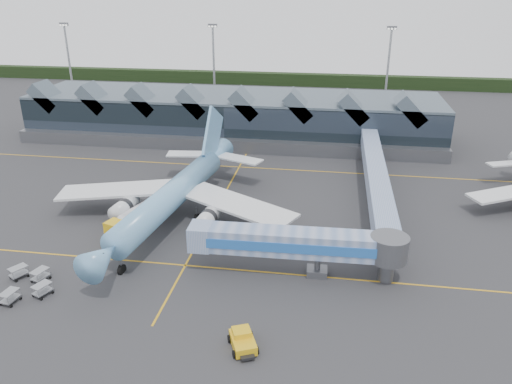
% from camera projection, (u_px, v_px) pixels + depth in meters
% --- Properties ---
extents(ground, '(260.00, 260.00, 0.00)m').
position_uv_depth(ground, '(202.00, 235.00, 69.19)').
color(ground, '#2D2D2F').
rests_on(ground, ground).
extents(taxi_stripes, '(120.00, 60.00, 0.01)m').
position_uv_depth(taxi_stripes, '(218.00, 206.00, 78.28)').
color(taxi_stripes, gold).
rests_on(taxi_stripes, ground).
extents(tree_line_far, '(260.00, 4.00, 4.00)m').
position_uv_depth(tree_line_far, '(284.00, 79.00, 168.46)').
color(tree_line_far, black).
rests_on(tree_line_far, ground).
extents(terminal, '(90.00, 22.25, 12.52)m').
position_uv_depth(terminal, '(233.00, 116.00, 111.07)').
color(terminal, black).
rests_on(terminal, ground).
extents(light_masts, '(132.40, 42.56, 22.45)m').
position_uv_depth(light_masts, '(352.00, 73.00, 118.43)').
color(light_masts, '#9B9FA4').
rests_on(light_masts, ground).
extents(main_airliner, '(37.14, 43.04, 13.83)m').
position_uv_depth(main_airliner, '(175.00, 193.00, 72.79)').
color(main_airliner, '#68AED3').
rests_on(main_airliner, ground).
extents(jet_bridge, '(25.70, 4.43, 5.86)m').
position_uv_depth(jet_bridge, '(309.00, 245.00, 58.43)').
color(jet_bridge, '#6E88B8').
rests_on(jet_bridge, ground).
extents(fuel_truck, '(4.87, 9.41, 3.16)m').
position_uv_depth(fuel_truck, '(133.00, 218.00, 70.15)').
color(fuel_truck, black).
rests_on(fuel_truck, ground).
extents(pushback_tug, '(3.46, 4.24, 1.70)m').
position_uv_depth(pushback_tug, '(243.00, 341.00, 47.77)').
color(pushback_tug, gold).
rests_on(pushback_tug, ground).
extents(baggage_carts, '(6.84, 7.05, 1.41)m').
position_uv_depth(baggage_carts, '(28.00, 283.00, 56.94)').
color(baggage_carts, '#979AA0').
rests_on(baggage_carts, ground).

